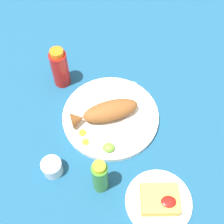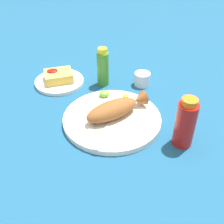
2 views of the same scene
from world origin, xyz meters
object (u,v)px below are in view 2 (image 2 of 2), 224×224
side_plate_fries (59,82)px  hot_sauce_bottle_red (185,123)px  hot_sauce_bottle_green (103,68)px  fork_near (104,132)px  salt_cup (142,80)px  main_plate (112,119)px  fork_far (92,127)px  fried_fish (116,109)px

side_plate_fries → hot_sauce_bottle_red: bearing=124.8°
hot_sauce_bottle_red → hot_sauce_bottle_green: bearing=-70.0°
fork_near → hot_sauce_bottle_green: 0.32m
fork_near → hot_sauce_bottle_red: 0.24m
salt_cup → hot_sauce_bottle_green: bearing=-18.2°
main_plate → fork_far: 0.08m
main_plate → fork_far: size_ratio=1.89×
main_plate → salt_cup: (-0.18, -0.19, 0.01)m
fried_fish → hot_sauce_bottle_green: (-0.02, -0.23, 0.03)m
fork_near → hot_sauce_bottle_green: hot_sauce_bottle_green is taller
fried_fish → salt_cup: fried_fish is taller
fork_far → hot_sauce_bottle_red: size_ratio=1.06×
side_plate_fries → hot_sauce_bottle_green: bearing=162.4°
fork_near → side_plate_fries: bearing=-132.4°
fried_fish → salt_cup: bearing=-148.4°
hot_sauce_bottle_green → fried_fish: bearing=85.6°
main_plate → hot_sauce_bottle_green: (-0.03, -0.24, 0.06)m
fork_far → side_plate_fries: 0.33m
main_plate → hot_sauce_bottle_green: 0.25m
hot_sauce_bottle_red → side_plate_fries: hot_sauce_bottle_red is taller
side_plate_fries → fried_fish: bearing=117.6°
hot_sauce_bottle_green → hot_sauce_bottle_red: bearing=110.0°
salt_cup → side_plate_fries: 0.33m
fried_fish → hot_sauce_bottle_red: hot_sauce_bottle_red is taller
hot_sauce_bottle_red → salt_cup: 0.35m
main_plate → hot_sauce_bottle_green: size_ratio=2.11×
hot_sauce_bottle_green → salt_cup: hot_sauce_bottle_green is taller
hot_sauce_bottle_red → hot_sauce_bottle_green: hot_sauce_bottle_red is taller
hot_sauce_bottle_green → side_plate_fries: size_ratio=0.80×
hot_sauce_bottle_green → salt_cup: size_ratio=2.47×
salt_cup → hot_sauce_bottle_red: bearing=89.6°
fried_fish → fork_near: (0.06, 0.07, -0.03)m
fork_far → fork_near: bearing=70.1°
main_plate → fork_far: bearing=25.7°
hot_sauce_bottle_red → fork_near: bearing=-22.0°
salt_cup → fork_far: bearing=41.6°
fried_fish → salt_cup: 0.25m
hot_sauce_bottle_green → fork_far: bearing=68.6°
fork_near → salt_cup: bearing=172.5°
hot_sauce_bottle_green → side_plate_fries: 0.19m
salt_cup → side_plate_fries: salt_cup is taller
fork_near → fork_far: (0.03, -0.03, 0.00)m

